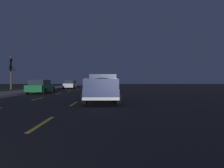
{
  "coord_description": "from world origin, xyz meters",
  "views": [
    {
      "loc": [
        -1.78,
        -3.97,
        1.4
      ],
      "look_at": [
        11.28,
        -4.12,
        1.21
      ],
      "focal_mm": 31.46,
      "sensor_mm": 36.0,
      "label": 1
    }
  ],
  "objects_px": {
    "sedan_blue": "(92,84)",
    "sedan_green": "(41,87)",
    "sedan_black": "(107,85)",
    "sedan_silver": "(71,84)",
    "bare_tree_far": "(11,72)",
    "pickup_truck": "(103,87)"
  },
  "relations": [
    {
      "from": "sedan_black",
      "to": "pickup_truck",
      "type": "bearing_deg",
      "value": 179.57
    },
    {
      "from": "sedan_green",
      "to": "bare_tree_far",
      "type": "distance_m",
      "value": 14.14
    },
    {
      "from": "pickup_truck",
      "to": "sedan_blue",
      "type": "distance_m",
      "value": 27.7
    },
    {
      "from": "bare_tree_far",
      "to": "sedan_blue",
      "type": "bearing_deg",
      "value": -58.23
    },
    {
      "from": "sedan_green",
      "to": "bare_tree_far",
      "type": "relative_size",
      "value": 0.74
    },
    {
      "from": "sedan_blue",
      "to": "bare_tree_far",
      "type": "xyz_separation_m",
      "value": [
        -7.86,
        12.69,
        2.15
      ]
    },
    {
      "from": "sedan_silver",
      "to": "bare_tree_far",
      "type": "relative_size",
      "value": 0.74
    },
    {
      "from": "sedan_black",
      "to": "bare_tree_far",
      "type": "bearing_deg",
      "value": 74.34
    },
    {
      "from": "pickup_truck",
      "to": "sedan_black",
      "type": "bearing_deg",
      "value": -0.43
    },
    {
      "from": "pickup_truck",
      "to": "sedan_green",
      "type": "xyz_separation_m",
      "value": [
        8.75,
        7.25,
        -0.2
      ]
    },
    {
      "from": "sedan_black",
      "to": "sedan_silver",
      "type": "xyz_separation_m",
      "value": [
        7.99,
        6.88,
        0.0
      ]
    },
    {
      "from": "sedan_green",
      "to": "sedan_silver",
      "type": "relative_size",
      "value": 1.0
    },
    {
      "from": "sedan_black",
      "to": "sedan_blue",
      "type": "relative_size",
      "value": 1.0
    },
    {
      "from": "sedan_black",
      "to": "bare_tree_far",
      "type": "height_order",
      "value": "bare_tree_far"
    },
    {
      "from": "pickup_truck",
      "to": "sedan_green",
      "type": "distance_m",
      "value": 11.36
    },
    {
      "from": "pickup_truck",
      "to": "bare_tree_far",
      "type": "distance_m",
      "value": 25.41
    },
    {
      "from": "pickup_truck",
      "to": "sedan_silver",
      "type": "bearing_deg",
      "value": 16.31
    },
    {
      "from": "sedan_blue",
      "to": "sedan_green",
      "type": "distance_m",
      "value": 19.16
    },
    {
      "from": "sedan_blue",
      "to": "sedan_green",
      "type": "xyz_separation_m",
      "value": [
        -18.76,
        3.94,
        0.0
      ]
    },
    {
      "from": "sedan_silver",
      "to": "sedan_blue",
      "type": "bearing_deg",
      "value": -38.28
    },
    {
      "from": "pickup_truck",
      "to": "bare_tree_far",
      "type": "bearing_deg",
      "value": 39.15
    },
    {
      "from": "sedan_blue",
      "to": "bare_tree_far",
      "type": "bearing_deg",
      "value": 121.77
    }
  ]
}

